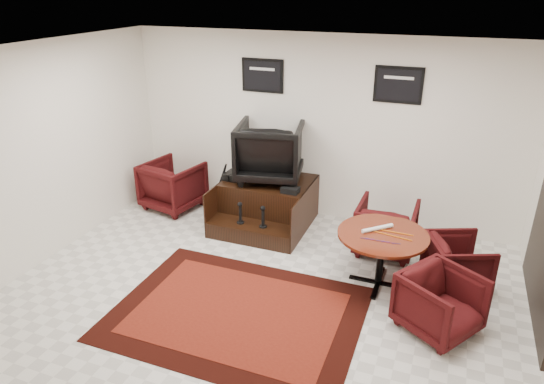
{
  "coord_description": "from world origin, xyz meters",
  "views": [
    {
      "loc": [
        1.86,
        -4.34,
        3.45
      ],
      "look_at": [
        -0.14,
        0.9,
        1.0
      ],
      "focal_mm": 32.0,
      "sensor_mm": 36.0,
      "label": 1
    }
  ],
  "objects_px": {
    "shine_podium": "(267,204)",
    "shine_chair": "(270,148)",
    "table_chair_window": "(458,260)",
    "table_chair_corner": "(441,300)",
    "meeting_table": "(382,240)",
    "table_chair_back": "(386,225)",
    "armchair_side": "(173,183)"
  },
  "relations": [
    {
      "from": "table_chair_window",
      "to": "table_chair_corner",
      "type": "height_order",
      "value": "table_chair_corner"
    },
    {
      "from": "table_chair_back",
      "to": "shine_podium",
      "type": "bearing_deg",
      "value": -5.73
    },
    {
      "from": "meeting_table",
      "to": "shine_podium",
      "type": "bearing_deg",
      "value": 151.06
    },
    {
      "from": "table_chair_back",
      "to": "table_chair_window",
      "type": "xyz_separation_m",
      "value": [
        0.94,
        -0.51,
        -0.05
      ]
    },
    {
      "from": "armchair_side",
      "to": "table_chair_back",
      "type": "distance_m",
      "value": 3.49
    },
    {
      "from": "shine_podium",
      "to": "shine_chair",
      "type": "xyz_separation_m",
      "value": [
        0.0,
        0.14,
        0.85
      ]
    },
    {
      "from": "shine_chair",
      "to": "armchair_side",
      "type": "distance_m",
      "value": 1.81
    },
    {
      "from": "shine_podium",
      "to": "shine_chair",
      "type": "relative_size",
      "value": 1.4
    },
    {
      "from": "shine_podium",
      "to": "shine_chair",
      "type": "distance_m",
      "value": 0.87
    },
    {
      "from": "meeting_table",
      "to": "table_chair_window",
      "type": "relative_size",
      "value": 1.56
    },
    {
      "from": "armchair_side",
      "to": "meeting_table",
      "type": "height_order",
      "value": "armchair_side"
    },
    {
      "from": "meeting_table",
      "to": "table_chair_back",
      "type": "height_order",
      "value": "table_chair_back"
    },
    {
      "from": "table_chair_window",
      "to": "table_chair_corner",
      "type": "distance_m",
      "value": 0.98
    },
    {
      "from": "shine_chair",
      "to": "meeting_table",
      "type": "xyz_separation_m",
      "value": [
        1.9,
        -1.19,
        -0.55
      ]
    },
    {
      "from": "table_chair_back",
      "to": "meeting_table",
      "type": "bearing_deg",
      "value": 95.0
    },
    {
      "from": "shine_podium",
      "to": "table_chair_window",
      "type": "height_order",
      "value": "table_chair_window"
    },
    {
      "from": "shine_chair",
      "to": "shine_podium",
      "type": "bearing_deg",
      "value": 78.39
    },
    {
      "from": "shine_chair",
      "to": "table_chair_window",
      "type": "relative_size",
      "value": 1.41
    },
    {
      "from": "shine_chair",
      "to": "table_chair_corner",
      "type": "bearing_deg",
      "value": 133.57
    },
    {
      "from": "table_chair_back",
      "to": "shine_chair",
      "type": "bearing_deg",
      "value": -10.0
    },
    {
      "from": "shine_podium",
      "to": "table_chair_back",
      "type": "bearing_deg",
      "value": -6.53
    },
    {
      "from": "armchair_side",
      "to": "shine_chair",
      "type": "bearing_deg",
      "value": -163.08
    },
    {
      "from": "shine_podium",
      "to": "table_chair_corner",
      "type": "height_order",
      "value": "table_chair_corner"
    },
    {
      "from": "shine_chair",
      "to": "meeting_table",
      "type": "height_order",
      "value": "shine_chair"
    },
    {
      "from": "shine_podium",
      "to": "meeting_table",
      "type": "height_order",
      "value": "meeting_table"
    },
    {
      "from": "meeting_table",
      "to": "table_chair_back",
      "type": "relative_size",
      "value": 1.35
    },
    {
      "from": "table_chair_back",
      "to": "table_chair_window",
      "type": "relative_size",
      "value": 1.15
    },
    {
      "from": "shine_podium",
      "to": "armchair_side",
      "type": "distance_m",
      "value": 1.65
    },
    {
      "from": "shine_chair",
      "to": "table_chair_window",
      "type": "xyz_separation_m",
      "value": [
        2.78,
        -0.86,
        -0.82
      ]
    },
    {
      "from": "armchair_side",
      "to": "table_chair_corner",
      "type": "relative_size",
      "value": 1.16
    },
    {
      "from": "shine_podium",
      "to": "table_chair_window",
      "type": "xyz_separation_m",
      "value": [
        2.78,
        -0.72,
        0.03
      ]
    },
    {
      "from": "table_chair_back",
      "to": "table_chair_corner",
      "type": "relative_size",
      "value": 1.07
    }
  ]
}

